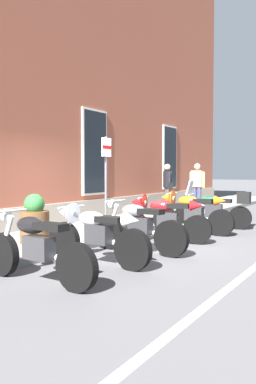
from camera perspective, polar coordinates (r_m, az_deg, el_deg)
The scene contains 12 objects.
ground_plane at distance 9.10m, azimuth -1.94°, elevation -6.89°, with size 140.00×140.00×0.00m, color #4C4C4F.
sidewalk at distance 9.77m, azimuth -7.82°, elevation -5.81°, with size 32.23×2.36×0.15m, color slate.
motorcycle_black_naked at distance 5.92m, azimuth -12.47°, elevation -7.44°, with size 0.62×2.11×0.98m.
motorcycle_white_sport at distance 6.98m, azimuth -4.83°, elevation -5.30°, with size 0.62×2.12×1.01m.
motorcycle_grey_naked at distance 7.92m, azimuth 1.28°, elevation -4.78°, with size 0.62×2.09×0.98m.
motorcycle_red_sport at distance 9.14m, azimuth 4.68°, elevation -3.27°, with size 0.64×2.00×1.04m.
motorcycle_orange_sport at distance 10.42m, azimuth 8.32°, elevation -2.50°, with size 0.62×2.08×1.06m.
motorcycle_green_touring at distance 11.58m, azimuth 11.95°, elevation -2.19°, with size 0.66×2.10×1.28m.
pedestrian_dark_jacket at distance 14.95m, azimuth 5.37°, elevation 1.03°, with size 0.52×0.52×1.65m.
pedestrian_tan_coat at distance 15.30m, azimuth 9.36°, elevation 1.10°, with size 0.22×0.66×1.67m.
parking_sign at distance 9.93m, azimuth -3.00°, elevation 3.10°, with size 0.36×0.07×2.21m.
barrel_planter at distance 8.38m, azimuth -12.59°, elevation -3.95°, with size 0.60×0.60×0.96m.
Camera 1 is at (-7.56, -4.82, 1.54)m, focal length 39.20 mm.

